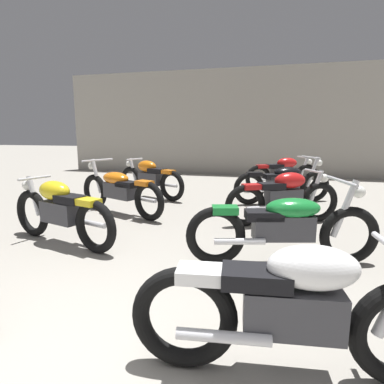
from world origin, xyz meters
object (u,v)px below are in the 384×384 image
Objects in this scene: motorcycle_right_row_2 at (284,196)px; motorcycle_right_row_4 at (283,173)px; motorcycle_right_row_1 at (284,226)px; motorcycle_left_row_1 at (60,210)px; motorcycle_left_row_3 at (150,178)px; motorcycle_right_row_3 at (284,182)px; motorcycle_left_row_2 at (119,190)px; motorcycle_right_row_0 at (294,307)px.

motorcycle_right_row_4 is at bearing 89.73° from motorcycle_right_row_2.
motorcycle_left_row_1 is at bearing -179.10° from motorcycle_right_row_1.
motorcycle_left_row_3 is at bearing 132.51° from motorcycle_right_row_1.
motorcycle_left_row_1 is 0.90× the size of motorcycle_right_row_1.
motorcycle_left_row_1 is 2.86m from motorcycle_right_row_1.
motorcycle_right_row_3 is at bearing 3.53° from motorcycle_left_row_3.
motorcycle_right_row_1 is at bearing -90.37° from motorcycle_right_row_4.
motorcycle_right_row_1 is 4.84m from motorcycle_right_row_4.
motorcycle_right_row_3 is (2.89, 3.39, -0.01)m from motorcycle_left_row_1.
motorcycle_right_row_3 is at bearing 30.87° from motorcycle_left_row_2.
motorcycle_right_row_1 reaches higher than motorcycle_right_row_2.
motorcycle_right_row_2 is (-0.02, 3.48, 0.00)m from motorcycle_right_row_0.
motorcycle_left_row_3 is 4.30m from motorcycle_right_row_1.
motorcycle_right_row_1 reaches higher than motorcycle_left_row_1.
motorcycle_right_row_3 is at bearing 90.09° from motorcycle_right_row_0.
motorcycle_left_row_2 is 1.03× the size of motorcycle_right_row_3.
motorcycle_right_row_3 is 1.49m from motorcycle_right_row_4.
motorcycle_left_row_3 is 5.74m from motorcycle_right_row_0.
motorcycle_right_row_2 is at bearing -26.51° from motorcycle_left_row_3.
motorcycle_right_row_1 and motorcycle_right_row_3 have the same top height.
motorcycle_left_row_2 is 3.37m from motorcycle_right_row_3.
motorcycle_right_row_4 is at bearing 89.84° from motorcycle_right_row_3.
motorcycle_left_row_2 is 0.96× the size of motorcycle_right_row_1.
motorcycle_left_row_1 is at bearing -89.26° from motorcycle_left_row_3.
motorcycle_right_row_0 is (2.94, -4.93, 0.00)m from motorcycle_left_row_3.
motorcycle_right_row_0 is 3.48m from motorcycle_right_row_2.
motorcycle_right_row_4 is (0.01, 3.13, 0.00)m from motorcycle_right_row_2.
motorcycle_left_row_3 is (-0.03, 1.55, 0.01)m from motorcycle_left_row_2.
motorcycle_right_row_2 is at bearing 89.44° from motorcycle_right_row_1.
motorcycle_right_row_1 is 1.07× the size of motorcycle_right_row_3.
motorcycle_right_row_2 is at bearing 1.86° from motorcycle_left_row_2.
motorcycle_right_row_1 is at bearing -90.56° from motorcycle_right_row_2.
motorcycle_right_row_0 is 0.99× the size of motorcycle_right_row_3.
motorcycle_left_row_1 is at bearing -130.41° from motorcycle_right_row_3.
motorcycle_left_row_1 and motorcycle_right_row_2 have the same top height.
motorcycle_left_row_1 is 1.05× the size of motorcycle_right_row_4.
motorcycle_left_row_3 is at bearing 91.29° from motorcycle_left_row_2.
motorcycle_left_row_3 and motorcycle_right_row_0 have the same top height.
motorcycle_right_row_0 is at bearing -49.36° from motorcycle_left_row_2.
motorcycle_right_row_1 reaches higher than motorcycle_right_row_4.
motorcycle_right_row_3 is (2.93, 0.18, -0.01)m from motorcycle_left_row_3.
motorcycle_right_row_1 is at bearing -47.49° from motorcycle_left_row_3.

